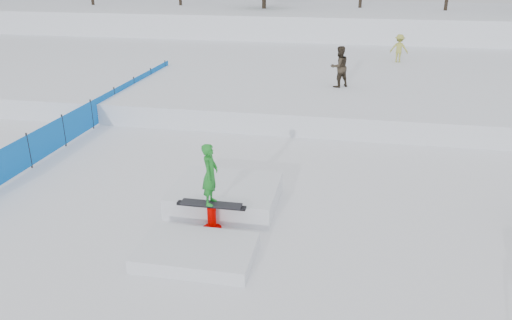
% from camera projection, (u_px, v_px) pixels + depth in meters
% --- Properties ---
extents(ground, '(120.00, 120.00, 0.00)m').
position_uv_depth(ground, '(218.00, 236.00, 11.26)').
color(ground, white).
extents(snow_berm, '(60.00, 14.00, 2.40)m').
position_uv_depth(snow_berm, '(319.00, 24.00, 38.13)').
color(snow_berm, white).
rests_on(snow_berm, ground).
extents(snow_midrise, '(50.00, 18.00, 0.80)m').
position_uv_depth(snow_midrise, '(298.00, 72.00, 25.68)').
color(snow_midrise, white).
rests_on(snow_midrise, ground).
extents(safety_fence, '(0.05, 16.00, 1.10)m').
position_uv_depth(safety_fence, '(92.00, 114.00, 18.21)').
color(safety_fence, blue).
rests_on(safety_fence, ground).
extents(walker_olive, '(1.05, 1.01, 1.70)m').
position_uv_depth(walker_olive, '(339.00, 67.00, 20.73)').
color(walker_olive, '#31281D').
rests_on(walker_olive, snow_midrise).
extents(walker_ygreen, '(1.00, 0.68, 1.42)m').
position_uv_depth(walker_ygreen, '(399.00, 48.00, 25.86)').
color(walker_ygreen, '#A9AA43').
rests_on(walker_ygreen, snow_midrise).
extents(jib_rail_feature, '(2.60, 4.40, 2.11)m').
position_uv_depth(jib_rail_feature, '(218.00, 207.00, 11.93)').
color(jib_rail_feature, white).
rests_on(jib_rail_feature, ground).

